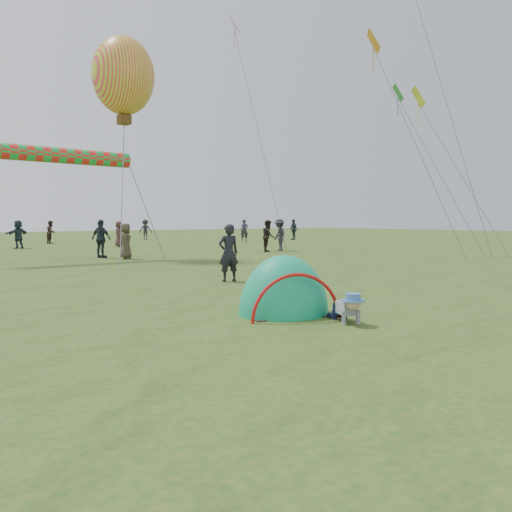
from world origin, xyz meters
TOP-DOWN VIEW (x-y plane):
  - ground at (0.00, 0.00)m, footprint 140.00×140.00m
  - crawling_toddler at (-1.09, 0.42)m, footprint 0.75×0.85m
  - popup_tent at (-1.41, 1.69)m, footprint 2.10×1.93m
  - standing_adult at (0.62, 6.30)m, footprint 0.67×0.52m
  - crowd_person_1 at (3.45, 32.46)m, footprint 1.01×1.03m
  - crowd_person_2 at (1.13, 17.03)m, footprint 0.86×1.11m
  - crowd_person_3 at (10.88, 15.80)m, footprint 1.01×1.31m
  - crowd_person_4 at (1.73, 15.70)m, footprint 0.81×0.92m
  - crowd_person_6 at (16.47, 26.35)m, footprint 0.76×0.67m
  - crowd_person_8 at (21.85, 26.44)m, footprint 0.64×1.11m
  - crowd_person_9 at (11.99, 34.67)m, footprint 1.30×1.07m
  - crowd_person_10 at (5.49, 25.15)m, footprint 0.82×0.95m
  - crowd_person_11 at (0.03, 27.32)m, footprint 1.63×1.27m
  - crowd_person_13 at (9.91, 15.60)m, footprint 1.04×1.06m
  - balloon_kite at (2.00, 16.23)m, footprint 2.74×2.74m
  - rainbow_tube_kite at (-0.98, 16.14)m, footprint 6.13×0.64m
  - diamond_kite_2 at (15.65, 10.28)m, footprint 1.16×1.16m
  - diamond_kite_3 at (15.20, 11.22)m, footprint 0.99×0.99m
  - diamond_kite_5 at (11.80, 21.26)m, footprint 1.22×1.22m
  - diamond_kite_8 at (11.97, 10.33)m, footprint 1.13×1.13m

SIDE VIEW (x-z plane):
  - ground at x=0.00m, z-range 0.00..0.00m
  - popup_tent at x=-1.41m, z-range -1.11..1.11m
  - crawling_toddler at x=-1.09m, z-range 0.00..0.55m
  - crowd_person_4 at x=1.73m, z-range 0.00..1.59m
  - standing_adult at x=0.62m, z-range 0.00..1.63m
  - crowd_person_10 at x=5.49m, z-range 0.00..1.64m
  - crowd_person_1 at x=3.45m, z-range 0.00..1.67m
  - crowd_person_13 at x=9.91m, z-range 0.00..1.72m
  - crowd_person_11 at x=0.03m, z-range 0.00..1.72m
  - crowd_person_6 at x=16.47m, z-range 0.00..1.75m
  - crowd_person_2 at x=1.13m, z-range 0.00..1.75m
  - crowd_person_9 at x=11.99m, z-range 0.00..1.76m
  - crowd_person_8 at x=21.85m, z-range 0.00..1.77m
  - crowd_person_3 at x=10.88m, z-range 0.00..1.79m
  - rainbow_tube_kite at x=-0.98m, z-range 4.07..4.71m
  - balloon_kite at x=2.00m, z-range 6.00..9.84m
  - diamond_kite_2 at x=15.65m, z-range 7.65..8.60m
  - diamond_kite_3 at x=15.20m, z-range 8.05..8.86m
  - diamond_kite_8 at x=11.97m, z-range 9.71..10.64m
  - diamond_kite_5 at x=11.80m, z-range 13.65..14.65m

